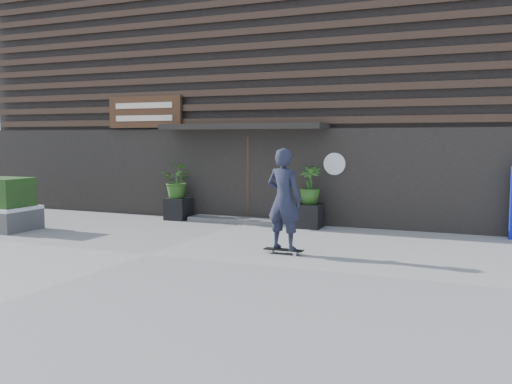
% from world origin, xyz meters
% --- Properties ---
extents(ground, '(80.00, 80.00, 0.00)m').
position_xyz_m(ground, '(0.00, 0.00, 0.00)').
color(ground, gray).
rests_on(ground, ground).
extents(entrance_step, '(3.00, 0.80, 0.12)m').
position_xyz_m(entrance_step, '(0.00, 4.60, 0.06)').
color(entrance_step, '#51524F').
rests_on(entrance_step, ground).
extents(planter_pot_left, '(0.60, 0.60, 0.60)m').
position_xyz_m(planter_pot_left, '(-1.90, 4.40, 0.30)').
color(planter_pot_left, black).
rests_on(planter_pot_left, ground).
extents(bamboo_left, '(0.86, 0.75, 0.96)m').
position_xyz_m(bamboo_left, '(-1.90, 4.40, 1.08)').
color(bamboo_left, '#2D591E').
rests_on(bamboo_left, planter_pot_left).
extents(planter_pot_right, '(0.60, 0.60, 0.60)m').
position_xyz_m(planter_pot_right, '(1.90, 4.40, 0.30)').
color(planter_pot_right, black).
rests_on(planter_pot_right, ground).
extents(bamboo_right, '(0.54, 0.54, 0.96)m').
position_xyz_m(bamboo_right, '(1.90, 4.40, 1.08)').
color(bamboo_right, '#2D591E').
rests_on(bamboo_right, planter_pot_right).
extents(building, '(18.00, 11.00, 8.00)m').
position_xyz_m(building, '(-0.00, 9.96, 3.99)').
color(building, black).
rests_on(building, ground).
extents(skateboarder, '(0.79, 0.59, 2.06)m').
position_xyz_m(skateboarder, '(2.41, 1.09, 1.07)').
color(skateboarder, black).
rests_on(skateboarder, ground).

